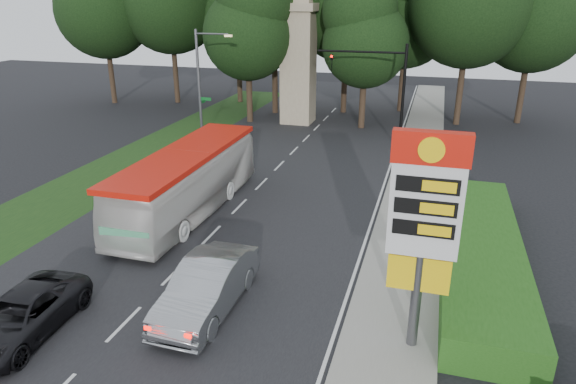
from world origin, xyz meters
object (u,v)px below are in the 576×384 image
(sedan_silver, at_px, (207,287))
(streetlight_signs, at_px, (202,81))
(suv_charcoal, at_px, (20,316))
(gas_station_pylon, at_px, (425,215))
(traffic_signal_mast, at_px, (384,82))
(transit_bus, at_px, (188,183))
(monument, at_px, (298,61))

(sedan_silver, bearing_deg, streetlight_signs, 115.66)
(suv_charcoal, bearing_deg, streetlight_signs, 97.52)
(gas_station_pylon, distance_m, suv_charcoal, 12.89)
(gas_station_pylon, relative_size, sedan_silver, 1.27)
(traffic_signal_mast, height_order, sedan_silver, traffic_signal_mast)
(traffic_signal_mast, relative_size, sedan_silver, 1.34)
(gas_station_pylon, xyz_separation_m, transit_bus, (-11.31, 7.64, -2.86))
(streetlight_signs, relative_size, sedan_silver, 1.49)
(traffic_signal_mast, relative_size, suv_charcoal, 1.45)
(streetlight_signs, bearing_deg, suv_charcoal, -79.62)
(streetlight_signs, relative_size, monument, 0.80)
(transit_bus, bearing_deg, traffic_signal_mast, 62.20)
(gas_station_pylon, relative_size, suv_charcoal, 1.38)
(suv_charcoal, bearing_deg, gas_station_pylon, 10.46)
(monument, distance_m, transit_bus, 20.66)
(sedan_silver, bearing_deg, monument, 99.41)
(monument, bearing_deg, traffic_signal_mast, -38.00)
(sedan_silver, bearing_deg, suv_charcoal, -149.34)
(streetlight_signs, height_order, sedan_silver, streetlight_signs)
(transit_bus, relative_size, suv_charcoal, 2.29)
(transit_bus, bearing_deg, gas_station_pylon, -33.37)
(traffic_signal_mast, distance_m, suv_charcoal, 26.55)
(traffic_signal_mast, relative_size, transit_bus, 0.63)
(traffic_signal_mast, xyz_separation_m, streetlight_signs, (-12.67, -1.99, -0.23))
(transit_bus, bearing_deg, monument, 90.37)
(traffic_signal_mast, height_order, monument, monument)
(gas_station_pylon, bearing_deg, transit_bus, 145.95)
(traffic_signal_mast, xyz_separation_m, sedan_silver, (-3.38, -21.90, -3.79))
(gas_station_pylon, xyz_separation_m, streetlight_signs, (-16.19, 20.01, -0.01))
(gas_station_pylon, height_order, suv_charcoal, gas_station_pylon)
(gas_station_pylon, xyz_separation_m, suv_charcoal, (-12.00, -2.84, -3.76))
(transit_bus, height_order, suv_charcoal, transit_bus)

